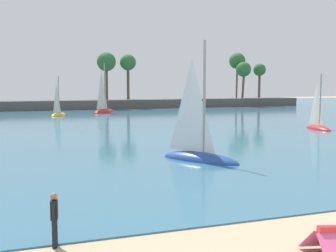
{
  "coord_description": "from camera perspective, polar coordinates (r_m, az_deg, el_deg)",
  "views": [
    {
      "loc": [
        -6.19,
        -6.18,
        4.87
      ],
      "look_at": [
        0.95,
        14.19,
        2.71
      ],
      "focal_mm": 44.64,
      "sensor_mm": 36.0,
      "label": 1
    }
  ],
  "objects": [
    {
      "name": "sea",
      "position": [
        67.9,
        -14.06,
        1.47
      ],
      "size": [
        220.0,
        109.66,
        0.06
      ],
      "primitive_type": "cube",
      "color": "#386B84",
      "rests_on": "ground"
    },
    {
      "name": "palm_headland",
      "position": [
        82.57,
        -14.71,
        4.32
      ],
      "size": [
        104.78,
        6.4,
        12.74
      ],
      "color": "#514C47",
      "rests_on": "ground"
    },
    {
      "name": "person_at_waterline",
      "position": [
        13.2,
        -15.25,
        -12.01
      ],
      "size": [
        0.25,
        0.54,
        1.67
      ],
      "color": "black",
      "rests_on": "ground"
    },
    {
      "name": "sailboat_near_shore",
      "position": [
        72.19,
        -8.77,
        2.48
      ],
      "size": [
        5.25,
        6.01,
        8.95
      ],
      "color": "red",
      "rests_on": "sea"
    },
    {
      "name": "sailboat_mid_bay",
      "position": [
        26.56,
        4.19,
        -3.13
      ],
      "size": [
        4.43,
        5.57,
        8.06
      ],
      "color": "#234793",
      "rests_on": "sea"
    },
    {
      "name": "sailboat_toward_headland",
      "position": [
        66.59,
        -14.76,
        1.91
      ],
      "size": [
        3.32,
        4.61,
        6.53
      ],
      "color": "yellow",
      "rests_on": "sea"
    },
    {
      "name": "sailboat_far_left",
      "position": [
        47.58,
        19.78,
        0.28
      ],
      "size": [
        1.91,
        4.51,
        6.33
      ],
      "color": "red",
      "rests_on": "sea"
    }
  ]
}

